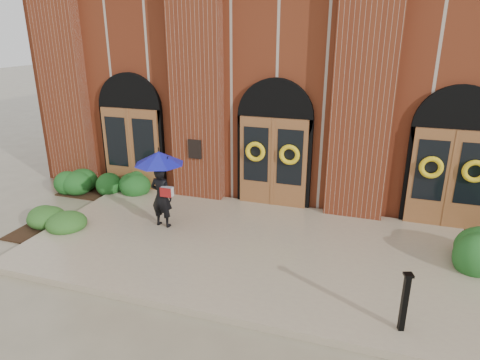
% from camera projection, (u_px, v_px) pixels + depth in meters
% --- Properties ---
extents(ground, '(90.00, 90.00, 0.00)m').
position_uv_depth(ground, '(243.00, 253.00, 9.92)').
color(ground, gray).
rests_on(ground, ground).
extents(landing, '(10.00, 5.30, 0.15)m').
position_uv_depth(landing, '(245.00, 247.00, 10.03)').
color(landing, tan).
rests_on(landing, ground).
extents(church_building, '(16.20, 12.53, 7.00)m').
position_uv_depth(church_building, '(313.00, 67.00, 16.60)').
color(church_building, '#602714').
rests_on(church_building, ground).
extents(man_with_umbrella, '(1.32, 1.32, 1.97)m').
position_uv_depth(man_with_umbrella, '(160.00, 175.00, 10.50)').
color(man_with_umbrella, black).
rests_on(man_with_umbrella, landing).
extents(metal_post, '(0.18, 0.18, 1.08)m').
position_uv_depth(metal_post, '(405.00, 301.00, 6.99)').
color(metal_post, black).
rests_on(metal_post, landing).
extents(hedge_wall_left, '(2.68, 1.07, 0.69)m').
position_uv_depth(hedge_wall_left, '(106.00, 184.00, 13.32)').
color(hedge_wall_left, '#194C19').
rests_on(hedge_wall_left, ground).
extents(hedge_front_left, '(1.43, 1.22, 0.50)m').
position_uv_depth(hedge_front_left, '(45.00, 223.00, 10.83)').
color(hedge_front_left, '#28551D').
rests_on(hedge_front_left, ground).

